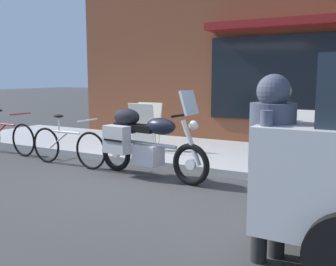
{
  "coord_description": "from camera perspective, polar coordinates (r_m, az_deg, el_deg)",
  "views": [
    {
      "loc": [
        3.15,
        -4.58,
        1.58
      ],
      "look_at": [
        0.25,
        0.67,
        0.7
      ],
      "focal_mm": 41.06,
      "sensor_mm": 36.0,
      "label": 1
    }
  ],
  "objects": [
    {
      "name": "ground_plane",
      "position": [
        5.78,
        -5.47,
        -7.56
      ],
      "size": [
        80.0,
        80.0,
        0.0
      ],
      "primitive_type": "plane",
      "color": "#393939"
    },
    {
      "name": "touring_motorcycle",
      "position": [
        6.06,
        -3.76,
        -0.98
      ],
      "size": [
        2.12,
        0.65,
        1.39
      ],
      "color": "black",
      "rests_on": "ground_plane"
    },
    {
      "name": "parked_bicycle",
      "position": [
        7.07,
        -14.73,
        -1.85
      ],
      "size": [
        1.73,
        0.48,
        0.92
      ],
      "color": "black",
      "rests_on": "ground_plane"
    },
    {
      "name": "pedestrian_walking",
      "position": [
        3.34,
        15.17,
        -1.82
      ],
      "size": [
        0.39,
        0.56,
        1.6
      ],
      "color": "#252525",
      "rests_on": "ground_plane"
    },
    {
      "name": "sandwich_board_sign",
      "position": [
        7.65,
        -3.36,
        0.95
      ],
      "size": [
        0.55,
        0.42,
        0.95
      ],
      "color": "silver",
      "rests_on": "sidewalk_curb"
    },
    {
      "name": "second_bicycle_by_cafe",
      "position": [
        8.6,
        -22.93,
        -0.44
      ],
      "size": [
        1.74,
        0.48,
        0.92
      ],
      "color": "black",
      "rests_on": "ground_plane"
    }
  ]
}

